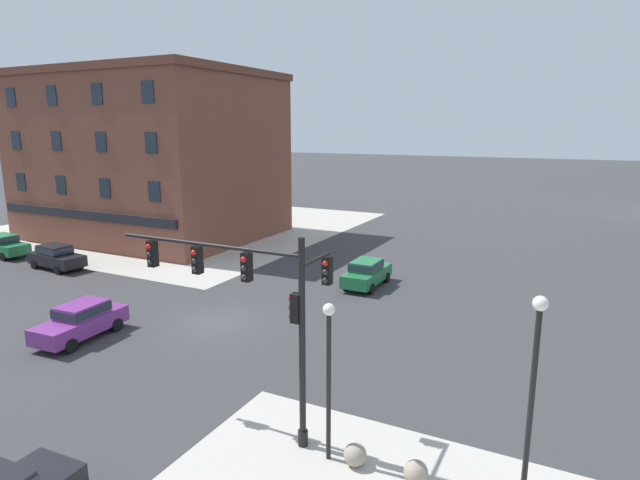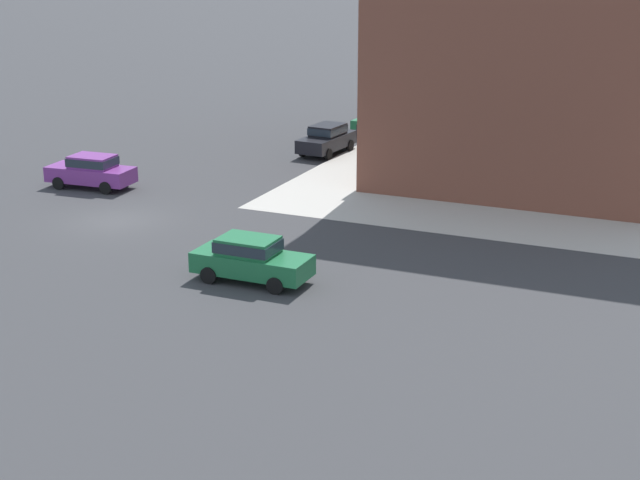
{
  "view_description": "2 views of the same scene",
  "coord_description": "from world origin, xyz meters",
  "px_view_note": "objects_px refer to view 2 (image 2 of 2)",
  "views": [
    {
      "loc": [
        16.11,
        -20.13,
        9.74
      ],
      "look_at": [
        2.97,
        5.78,
        3.46
      ],
      "focal_mm": 29.45,
      "sensor_mm": 36.0,
      "label": 1
    },
    {
      "loc": [
        34.33,
        25.13,
        12.47
      ],
      "look_at": [
        3.47,
        11.52,
        1.61
      ],
      "focal_mm": 54.25,
      "sensor_mm": 36.0,
      "label": 2
    }
  ],
  "objects_px": {
    "car_main_northbound_near": "(378,119)",
    "car_main_southbound_near": "(251,258)",
    "car_main_southbound_far": "(327,138)",
    "car_cross_westbound": "(91,170)"
  },
  "relations": [
    {
      "from": "car_main_northbound_near",
      "to": "car_main_southbound_near",
      "type": "distance_m",
      "value": 28.26
    },
    {
      "from": "car_main_southbound_far",
      "to": "car_cross_westbound",
      "type": "xyz_separation_m",
      "value": [
        12.05,
        -7.73,
        0.0
      ]
    },
    {
      "from": "car_main_northbound_near",
      "to": "car_cross_westbound",
      "type": "bearing_deg",
      "value": -23.77
    },
    {
      "from": "car_main_southbound_far",
      "to": "car_cross_westbound",
      "type": "distance_m",
      "value": 14.32
    },
    {
      "from": "car_main_southbound_near",
      "to": "car_cross_westbound",
      "type": "bearing_deg",
      "value": -122.85
    },
    {
      "from": "car_main_northbound_near",
      "to": "car_main_southbound_far",
      "type": "xyz_separation_m",
      "value": [
        6.85,
        -0.6,
        0.0
      ]
    },
    {
      "from": "car_main_southbound_far",
      "to": "car_main_northbound_near",
      "type": "bearing_deg",
      "value": 174.99
    },
    {
      "from": "car_cross_westbound",
      "to": "car_main_northbound_near",
      "type": "bearing_deg",
      "value": 156.23
    },
    {
      "from": "car_main_southbound_near",
      "to": "car_main_southbound_far",
      "type": "bearing_deg",
      "value": -164.06
    },
    {
      "from": "car_cross_westbound",
      "to": "car_main_southbound_far",
      "type": "bearing_deg",
      "value": 147.34
    }
  ]
}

